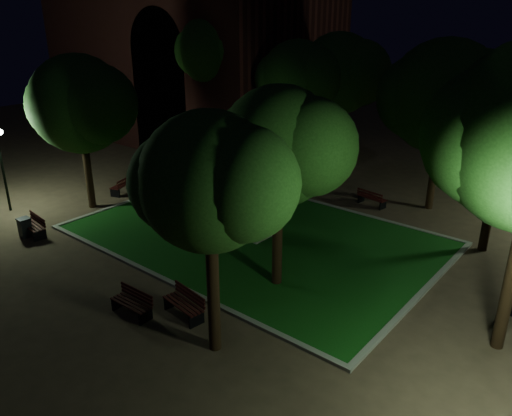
{
  "coord_description": "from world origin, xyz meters",
  "views": [
    {
      "loc": [
        12.68,
        -13.34,
        9.32
      ],
      "look_at": [
        0.91,
        1.0,
        1.88
      ],
      "focal_mm": 35.0,
      "sensor_mm": 36.0,
      "label": 1
    }
  ],
  "objects": [
    {
      "name": "tree_se",
      "position": [
        4.12,
        -4.72,
        5.16
      ],
      "size": [
        4.59,
        3.75,
        7.05
      ],
      "color": "black",
      "rests_on": "ground"
    },
    {
      "name": "bicycle",
      "position": [
        -11.12,
        6.21,
        0.52
      ],
      "size": [
        1.98,
        0.74,
        1.03
      ],
      "primitive_type": "imported",
      "rotation": [
        0.0,
        0.0,
        1.6
      ],
      "color": "black",
      "rests_on": "ground"
    },
    {
      "name": "tree_north_wl",
      "position": [
        -3.4,
        9.95,
        5.77
      ],
      "size": [
        5.04,
        4.11,
        7.83
      ],
      "color": "black",
      "rests_on": "ground"
    },
    {
      "name": "tree_west",
      "position": [
        -8.45,
        -0.49,
        5.17
      ],
      "size": [
        5.67,
        4.63,
        7.48
      ],
      "color": "black",
      "rests_on": "ground"
    },
    {
      "name": "bench_west_near",
      "position": [
        -7.63,
        -4.02,
        0.42
      ],
      "size": [
        1.68,
        0.75,
        0.89
      ],
      "rotation": [
        0.0,
        0.0,
        -0.12
      ],
      "color": "black",
      "rests_on": "ground"
    },
    {
      "name": "tree_ne",
      "position": [
        8.27,
        6.98,
        4.71
      ],
      "size": [
        5.86,
        4.78,
        7.1
      ],
      "color": "black",
      "rests_on": "ground"
    },
    {
      "name": "building_main",
      "position": [
        -15.86,
        13.79,
        7.38
      ],
      "size": [
        20.0,
        12.0,
        15.0
      ],
      "color": "#4A1D19",
      "rests_on": "ground"
    },
    {
      "name": "bench_left_side",
      "position": [
        -9.0,
        1.82,
        0.43
      ],
      "size": [
        1.07,
        1.78,
        0.92
      ],
      "rotation": [
        0.0,
        0.0,
        -1.26
      ],
      "color": "black",
      "rests_on": "ground"
    },
    {
      "name": "bench_far_side",
      "position": [
        2.25,
        8.58,
        0.39
      ],
      "size": [
        1.58,
        0.75,
        0.83
      ],
      "rotation": [
        0.0,
        0.0,
        2.99
      ],
      "color": "black",
      "rests_on": "ground"
    },
    {
      "name": "lawn",
      "position": [
        0.0,
        2.0,
        0.04
      ],
      "size": [
        15.0,
        10.0,
        0.08
      ],
      "primitive_type": "cube",
      "color": "#104911",
      "rests_on": "ground"
    },
    {
      "name": "trash_bin",
      "position": [
        -7.75,
        -4.37,
        0.44
      ],
      "size": [
        0.53,
        0.53,
        0.86
      ],
      "color": "black",
      "rests_on": "ground"
    },
    {
      "name": "lawn_kerb",
      "position": [
        0.0,
        2.0,
        0.06
      ],
      "size": [
        15.4,
        10.4,
        0.12
      ],
      "color": "slate",
      "rests_on": "ground"
    },
    {
      "name": "tree_far_north",
      "position": [
        -1.99,
        12.01,
        5.89
      ],
      "size": [
        5.61,
        4.58,
        8.19
      ],
      "color": "black",
      "rests_on": "ground"
    },
    {
      "name": "bench_near_left",
      "position": [
        0.75,
        -5.14,
        0.4
      ],
      "size": [
        1.56,
        0.58,
        0.85
      ],
      "rotation": [
        0.0,
        0.0,
        0.03
      ],
      "color": "black",
      "rests_on": "ground"
    },
    {
      "name": "lamppost_nw",
      "position": [
        -11.93,
        8.71,
        3.0
      ],
      "size": [
        1.18,
        0.28,
        4.26
      ],
      "color": "black",
      "rests_on": "ground"
    },
    {
      "name": "tree_extra",
      "position": [
        3.31,
        -0.64,
        5.14
      ],
      "size": [
        4.91,
        4.01,
        7.15
      ],
      "color": "black",
      "rests_on": "ground"
    },
    {
      "name": "ground",
      "position": [
        0.0,
        0.0,
        0.0
      ],
      "size": [
        80.0,
        80.0,
        0.0
      ],
      "primitive_type": "plane",
      "color": "#4C3829"
    },
    {
      "name": "tree_nw",
      "position": [
        -8.94,
        9.47,
        7.01
      ],
      "size": [
        5.71,
        4.66,
        9.35
      ],
      "color": "black",
      "rests_on": "ground"
    },
    {
      "name": "tree_north_er",
      "position": [
        4.76,
        10.13,
        5.54
      ],
      "size": [
        6.5,
        5.31,
        8.19
      ],
      "color": "black",
      "rests_on": "ground"
    },
    {
      "name": "lamppost_sw",
      "position": [
        -11.33,
        -3.32,
        2.94
      ],
      "size": [
        1.18,
        0.28,
        4.16
      ],
      "color": "black",
      "rests_on": "ground"
    },
    {
      "name": "bench_near_right",
      "position": [
        2.13,
        -4.11,
        0.42
      ],
      "size": [
        1.7,
        0.8,
        0.9
      ],
      "rotation": [
        0.0,
        0.0,
        -0.15
      ],
      "color": "black",
      "rests_on": "ground"
    },
    {
      "name": "monument",
      "position": [
        0.0,
        2.0,
        0.96
      ],
      "size": [
        1.4,
        1.4,
        3.2
      ],
      "color": "#A79E97",
      "rests_on": "lawn"
    }
  ]
}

